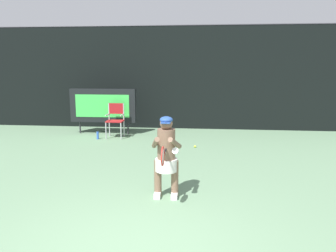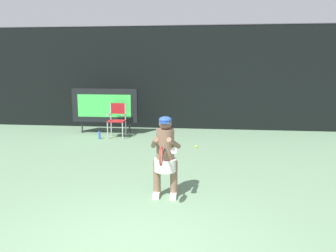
% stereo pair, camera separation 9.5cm
% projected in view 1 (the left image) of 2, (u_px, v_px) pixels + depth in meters
% --- Properties ---
extents(backdrop_screen, '(18.00, 0.12, 3.66)m').
position_uv_depth(backdrop_screen, '(179.00, 78.00, 12.10)').
color(backdrop_screen, black).
rests_on(backdrop_screen, ground).
extents(scoreboard, '(2.20, 0.21, 1.50)m').
position_uv_depth(scoreboard, '(103.00, 106.00, 11.28)').
color(scoreboard, black).
rests_on(scoreboard, ground).
extents(umpire_chair, '(0.52, 0.44, 1.08)m').
position_uv_depth(umpire_chair, '(115.00, 118.00, 10.77)').
color(umpire_chair, '#B7B7BC').
rests_on(umpire_chair, ground).
extents(water_bottle, '(0.07, 0.07, 0.27)m').
position_uv_depth(water_bottle, '(98.00, 135.00, 10.58)').
color(water_bottle, blue).
rests_on(water_bottle, ground).
extents(tennis_player, '(0.54, 0.62, 1.44)m').
position_uv_depth(tennis_player, '(166.00, 154.00, 5.89)').
color(tennis_player, white).
rests_on(tennis_player, ground).
extents(tennis_racket, '(0.03, 0.60, 0.31)m').
position_uv_depth(tennis_racket, '(163.00, 156.00, 5.30)').
color(tennis_racket, black).
extents(tennis_ball_loose, '(0.07, 0.07, 0.07)m').
position_uv_depth(tennis_ball_loose, '(195.00, 146.00, 9.53)').
color(tennis_ball_loose, '#CCDB3D').
rests_on(tennis_ball_loose, ground).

